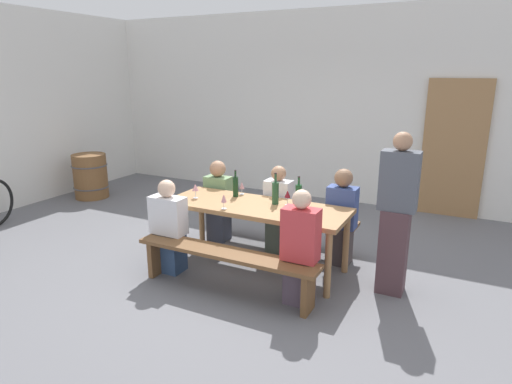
{
  "coord_description": "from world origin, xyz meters",
  "views": [
    {
      "loc": [
        2.13,
        -4.19,
        2.2
      ],
      "look_at": [
        0.0,
        0.0,
        0.9
      ],
      "focal_mm": 30.74,
      "sensor_mm": 36.0,
      "label": 1
    }
  ],
  "objects_px": {
    "wine_glass_2": "(224,199)",
    "wine_glass_3": "(287,195)",
    "standing_host": "(396,218)",
    "wooden_door": "(454,149)",
    "seated_guest_far_1": "(278,211)",
    "tasting_table": "(256,212)",
    "wine_glass_0": "(242,186)",
    "seated_guest_far_2": "(341,219)",
    "seated_guest_near_0": "(169,229)",
    "wine_barrel": "(90,176)",
    "wine_glass_1": "(195,188)",
    "wine_bottle_0": "(298,195)",
    "wine_bottle_2": "(236,186)",
    "seated_guest_far_0": "(218,202)",
    "bench_far": "(280,220)",
    "bench_near": "(225,260)",
    "seated_guest_near_1": "(300,250)",
    "wine_bottle_1": "(275,192)"
  },
  "relations": [
    {
      "from": "wine_glass_2",
      "to": "wine_glass_3",
      "type": "xyz_separation_m",
      "value": [
        0.57,
        0.43,
        0.01
      ]
    },
    {
      "from": "wine_glass_2",
      "to": "standing_host",
      "type": "distance_m",
      "value": 1.79
    },
    {
      "from": "wooden_door",
      "to": "seated_guest_far_1",
      "type": "xyz_separation_m",
      "value": [
        -1.79,
        -2.52,
        -0.53
      ]
    },
    {
      "from": "tasting_table",
      "to": "seated_guest_far_1",
      "type": "xyz_separation_m",
      "value": [
        0.04,
        0.53,
        -0.15
      ]
    },
    {
      "from": "wooden_door",
      "to": "wine_glass_0",
      "type": "bearing_deg",
      "value": -128.51
    },
    {
      "from": "seated_guest_far_2",
      "to": "seated_guest_near_0",
      "type": "bearing_deg",
      "value": -57.24
    },
    {
      "from": "seated_guest_near_0",
      "to": "seated_guest_far_2",
      "type": "height_order",
      "value": "seated_guest_far_2"
    },
    {
      "from": "wine_glass_3",
      "to": "seated_guest_far_2",
      "type": "height_order",
      "value": "seated_guest_far_2"
    },
    {
      "from": "wine_barrel",
      "to": "seated_guest_far_2",
      "type": "bearing_deg",
      "value": -8.49
    },
    {
      "from": "wine_glass_1",
      "to": "seated_guest_far_1",
      "type": "distance_m",
      "value": 1.07
    },
    {
      "from": "tasting_table",
      "to": "wine_glass_0",
      "type": "relative_size",
      "value": 13.28
    },
    {
      "from": "standing_host",
      "to": "wine_bottle_0",
      "type": "bearing_deg",
      "value": -2.89
    },
    {
      "from": "tasting_table",
      "to": "seated_guest_far_2",
      "type": "height_order",
      "value": "seated_guest_far_2"
    },
    {
      "from": "wine_glass_2",
      "to": "wine_glass_0",
      "type": "bearing_deg",
      "value": 100.13
    },
    {
      "from": "wine_bottle_0",
      "to": "wine_glass_3",
      "type": "height_order",
      "value": "wine_bottle_0"
    },
    {
      "from": "seated_guest_near_0",
      "to": "standing_host",
      "type": "distance_m",
      "value": 2.43
    },
    {
      "from": "standing_host",
      "to": "wine_bottle_2",
      "type": "bearing_deg",
      "value": -2.95
    },
    {
      "from": "seated_guest_far_2",
      "to": "wooden_door",
      "type": "bearing_deg",
      "value": 158.56
    },
    {
      "from": "wooden_door",
      "to": "seated_guest_far_0",
      "type": "height_order",
      "value": "wooden_door"
    },
    {
      "from": "seated_guest_far_2",
      "to": "bench_far",
      "type": "bearing_deg",
      "value": -100.15
    },
    {
      "from": "tasting_table",
      "to": "wine_glass_1",
      "type": "height_order",
      "value": "wine_glass_1"
    },
    {
      "from": "seated_guest_far_1",
      "to": "standing_host",
      "type": "height_order",
      "value": "standing_host"
    },
    {
      "from": "wine_glass_1",
      "to": "wine_barrel",
      "type": "xyz_separation_m",
      "value": [
        -3.19,
        1.33,
        -0.48
      ]
    },
    {
      "from": "bench_near",
      "to": "seated_guest_far_2",
      "type": "bearing_deg",
      "value": 55.47
    },
    {
      "from": "seated_guest_far_1",
      "to": "standing_host",
      "type": "relative_size",
      "value": 0.67
    },
    {
      "from": "wine_glass_0",
      "to": "seated_guest_near_0",
      "type": "height_order",
      "value": "seated_guest_near_0"
    },
    {
      "from": "wine_glass_0",
      "to": "seated_guest_near_1",
      "type": "xyz_separation_m",
      "value": [
        1.1,
        -0.85,
        -0.31
      ]
    },
    {
      "from": "wine_glass_3",
      "to": "seated_guest_far_1",
      "type": "relative_size",
      "value": 0.16
    },
    {
      "from": "seated_guest_near_0",
      "to": "standing_host",
      "type": "height_order",
      "value": "standing_host"
    },
    {
      "from": "seated_guest_near_1",
      "to": "standing_host",
      "type": "xyz_separation_m",
      "value": [
        0.76,
        0.63,
        0.26
      ]
    },
    {
      "from": "bench_far",
      "to": "seated_guest_far_1",
      "type": "xyz_separation_m",
      "value": [
        0.04,
        -0.15,
        0.17
      ]
    },
    {
      "from": "seated_guest_far_1",
      "to": "tasting_table",
      "type": "bearing_deg",
      "value": -3.87
    },
    {
      "from": "wine_glass_2",
      "to": "seated_guest_far_1",
      "type": "distance_m",
      "value": 0.93
    },
    {
      "from": "wine_bottle_1",
      "to": "standing_host",
      "type": "relative_size",
      "value": 0.22
    },
    {
      "from": "wooden_door",
      "to": "seated_guest_far_0",
      "type": "distance_m",
      "value": 3.7
    },
    {
      "from": "tasting_table",
      "to": "wine_bottle_0",
      "type": "xyz_separation_m",
      "value": [
        0.45,
        0.15,
        0.21
      ]
    },
    {
      "from": "wine_bottle_1",
      "to": "seated_guest_far_1",
      "type": "height_order",
      "value": "wine_bottle_1"
    },
    {
      "from": "wine_bottle_2",
      "to": "seated_guest_far_0",
      "type": "height_order",
      "value": "seated_guest_far_0"
    },
    {
      "from": "wooden_door",
      "to": "wine_glass_3",
      "type": "relative_size",
      "value": 12.08
    },
    {
      "from": "wine_glass_1",
      "to": "standing_host",
      "type": "distance_m",
      "value": 2.27
    },
    {
      "from": "tasting_table",
      "to": "wine_barrel",
      "type": "relative_size",
      "value": 2.66
    },
    {
      "from": "bench_far",
      "to": "wine_bottle_2",
      "type": "height_order",
      "value": "wine_bottle_2"
    },
    {
      "from": "wooden_door",
      "to": "seated_guest_near_1",
      "type": "height_order",
      "value": "wooden_door"
    },
    {
      "from": "wine_barrel",
      "to": "wine_glass_2",
      "type": "bearing_deg",
      "value": -22.53
    },
    {
      "from": "bench_far",
      "to": "wine_glass_2",
      "type": "bearing_deg",
      "value": -104.12
    },
    {
      "from": "tasting_table",
      "to": "wine_bottle_1",
      "type": "xyz_separation_m",
      "value": [
        0.18,
        0.13,
        0.21
      ]
    },
    {
      "from": "seated_guest_far_0",
      "to": "seated_guest_far_2",
      "type": "distance_m",
      "value": 1.67
    },
    {
      "from": "bench_near",
      "to": "wine_glass_3",
      "type": "bearing_deg",
      "value": 68.67
    },
    {
      "from": "wine_glass_2",
      "to": "seated_guest_far_2",
      "type": "xyz_separation_m",
      "value": [
        1.08,
        0.82,
        -0.31
      ]
    },
    {
      "from": "seated_guest_near_1",
      "to": "seated_guest_far_1",
      "type": "xyz_separation_m",
      "value": [
        -0.71,
        1.07,
        -0.02
      ]
    }
  ]
}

